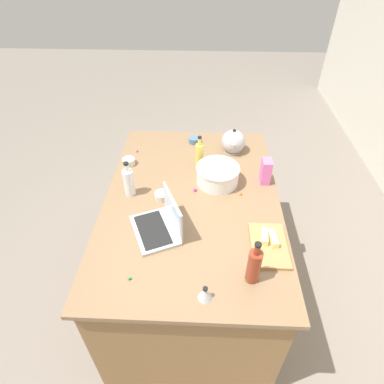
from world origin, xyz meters
name	(u,v)px	position (x,y,z in m)	size (l,w,h in m)	color
ground_plane	(192,280)	(0.00, 0.00, 0.00)	(12.00, 12.00, 0.00)	slate
island_counter	(192,244)	(0.00, 0.00, 0.45)	(1.65, 1.11, 0.90)	olive
laptop	(161,224)	(0.28, -0.17, 0.95)	(0.37, 0.33, 0.22)	#B7B7BC
mixing_bowl_large	(218,174)	(-0.17, 0.16, 0.97)	(0.29, 0.29, 0.13)	white
bottle_vinegar	(129,182)	(-0.03, -0.40, 1.00)	(0.07, 0.07, 0.24)	white
bottle_oil	(199,155)	(-0.34, 0.04, 1.00)	(0.06, 0.06, 0.25)	#DBC64C
bottle_soy	(254,266)	(0.59, 0.32, 1.01)	(0.07, 0.07, 0.26)	maroon
kettle	(233,142)	(-0.56, 0.29, 0.98)	(0.21, 0.18, 0.20)	#ADADB2
cutting_board	(269,245)	(0.38, 0.43, 0.91)	(0.31, 0.19, 0.02)	#AD7F4C
butter_stick_left	(264,236)	(0.34, 0.41, 0.94)	(0.11, 0.04, 0.04)	#F4E58C
butter_stick_right	(273,238)	(0.35, 0.46, 0.94)	(0.11, 0.04, 0.04)	#F4E58C
ramekin_small	(129,162)	(-0.35, -0.47, 0.92)	(0.09, 0.09, 0.04)	beige
ramekin_medium	(194,140)	(-0.67, -0.01, 0.92)	(0.09, 0.09, 0.04)	slate
ramekin_wide	(162,196)	(0.01, -0.19, 0.92)	(0.09, 0.09, 0.04)	beige
kitchen_timer	(205,293)	(0.70, 0.09, 0.94)	(0.07, 0.07, 0.08)	#B2B2B7
candy_bag	(266,171)	(-0.19, 0.48, 0.99)	(0.09, 0.06, 0.17)	pink
candy_0	(130,278)	(0.62, -0.28, 0.91)	(0.02, 0.02, 0.02)	green
candy_1	(217,161)	(-0.40, 0.17, 0.91)	(0.01, 0.01, 0.01)	blue
candy_3	(247,280)	(0.60, 0.29, 0.91)	(0.01, 0.01, 0.01)	green
candy_4	(130,169)	(-0.28, -0.45, 0.91)	(0.01, 0.01, 0.01)	green
candy_5	(195,190)	(-0.07, 0.02, 0.91)	(0.02, 0.02, 0.02)	#CC3399
candy_6	(241,194)	(-0.04, 0.31, 0.91)	(0.02, 0.02, 0.02)	orange
candy_7	(137,151)	(-0.51, -0.44, 0.91)	(0.02, 0.02, 0.02)	#CC3399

